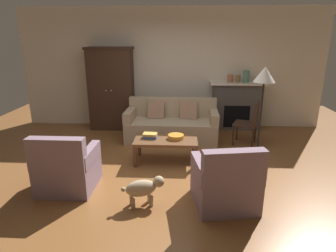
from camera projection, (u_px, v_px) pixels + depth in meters
name	position (u px, v px, depth m)	size (l,w,h in m)	color
ground_plane	(166.00, 168.00, 4.90)	(9.60, 9.60, 0.00)	brown
back_wall	(171.00, 68.00, 6.92)	(7.20, 0.10, 2.80)	silver
fireplace	(236.00, 105.00, 6.86)	(1.26, 0.48, 1.12)	#4C4947
armoire	(111.00, 89.00, 6.80)	(1.06, 0.57, 1.91)	#382319
couch	(172.00, 125.00, 6.18)	(1.94, 0.91, 0.86)	tan
coffee_table	(166.00, 142.00, 5.06)	(1.10, 0.60, 0.42)	brown
fruit_bowl	(176.00, 137.00, 5.06)	(0.28, 0.28, 0.07)	orange
book_stack	(150.00, 135.00, 5.10)	(0.26, 0.19, 0.08)	#38569E
mantel_vase_terracotta	(230.00, 78.00, 6.66)	(0.13, 0.13, 0.17)	#A86042
mantel_vase_bronze	(238.00, 79.00, 6.65)	(0.11, 0.11, 0.16)	olive
mantel_vase_jade	(246.00, 76.00, 6.63)	(0.15, 0.15, 0.27)	slate
armchair_near_left	(67.00, 169.00, 4.14)	(0.78, 0.78, 0.88)	gray
armchair_near_right	(226.00, 183.00, 3.74)	(0.88, 0.88, 0.88)	gray
side_chair_wooden	(250.00, 121.00, 5.82)	(0.57, 0.57, 0.90)	#382319
floor_lamp	(264.00, 80.00, 4.84)	(0.36, 0.36, 1.66)	black
dog	(143.00, 188.00, 3.76)	(0.55, 0.32, 0.39)	tan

